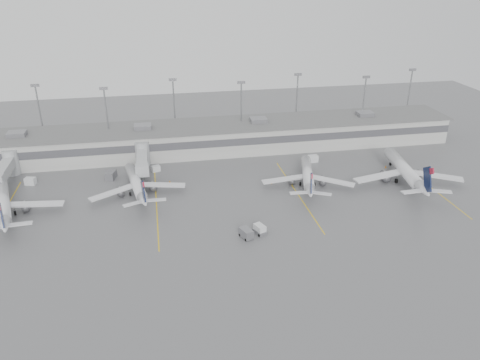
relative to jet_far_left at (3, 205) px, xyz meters
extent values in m
plane|color=#58575A|center=(51.59, -25.33, -2.92)|extent=(260.00, 260.00, 0.00)
cube|color=#A7A7A2|center=(51.59, 32.67, 1.08)|extent=(150.00, 16.00, 8.00)
cube|color=#47474C|center=(51.59, 24.62, 2.08)|extent=(150.00, 0.15, 2.20)
cube|color=#606060|center=(51.59, 32.67, 5.13)|extent=(152.00, 17.00, 0.30)
cube|color=slate|center=(-3.41, 32.67, 5.88)|extent=(5.00, 4.00, 1.30)
cube|color=slate|center=(101.59, 32.67, 5.88)|extent=(5.00, 4.00, 1.30)
cylinder|color=gray|center=(1.59, 42.17, 7.08)|extent=(0.44, 0.44, 20.00)
cube|color=slate|center=(1.59, 42.17, 17.28)|extent=(2.40, 0.50, 0.80)
cylinder|color=gray|center=(21.59, 34.67, 7.08)|extent=(0.44, 0.44, 20.00)
cube|color=slate|center=(21.59, 34.67, 17.28)|extent=(2.40, 0.50, 0.80)
cylinder|color=gray|center=(41.59, 42.17, 7.08)|extent=(0.44, 0.44, 20.00)
cube|color=slate|center=(41.59, 42.17, 17.28)|extent=(2.40, 0.50, 0.80)
cylinder|color=gray|center=(61.59, 34.67, 7.08)|extent=(0.44, 0.44, 20.00)
cube|color=slate|center=(61.59, 34.67, 17.28)|extent=(2.40, 0.50, 0.80)
cylinder|color=gray|center=(81.59, 42.17, 7.08)|extent=(0.44, 0.44, 20.00)
cube|color=slate|center=(81.59, 42.17, 17.28)|extent=(2.40, 0.50, 0.80)
cylinder|color=gray|center=(101.59, 34.67, 7.08)|extent=(0.44, 0.44, 20.00)
cube|color=slate|center=(101.59, 34.67, 17.28)|extent=(2.40, 0.50, 0.80)
cylinder|color=gray|center=(121.59, 42.17, 7.08)|extent=(0.44, 0.44, 20.00)
cube|color=slate|center=(121.59, 42.17, 17.28)|extent=(2.40, 0.50, 0.80)
cylinder|color=#9D9FA2|center=(-3.91, 24.67, 0.58)|extent=(4.00, 4.00, 7.00)
cube|color=#9D9FA2|center=(-3.91, 18.17, 1.38)|extent=(2.80, 13.00, 2.60)
cube|color=black|center=(-3.91, 10.67, -2.57)|extent=(2.20, 1.20, 0.70)
cylinder|color=#9D9FA2|center=(31.09, 24.67, 0.58)|extent=(4.00, 4.00, 7.00)
cube|color=#9D9FA2|center=(31.09, 18.17, 1.38)|extent=(2.80, 13.00, 2.60)
cube|color=#9D9FA2|center=(31.09, 10.67, 1.38)|extent=(3.40, 2.40, 3.00)
cylinder|color=gray|center=(31.09, 10.67, -1.52)|extent=(0.70, 0.70, 2.80)
cube|color=black|center=(31.09, 10.67, -2.57)|extent=(2.20, 1.20, 0.70)
cube|color=yellow|center=(-0.91, -1.33, -2.91)|extent=(0.25, 40.00, 0.01)
cube|color=yellow|center=(34.09, -1.33, -2.91)|extent=(0.25, 40.00, 0.01)
cube|color=yellow|center=(69.09, -1.33, -2.91)|extent=(0.25, 40.00, 0.01)
cube|color=yellow|center=(104.09, -1.33, -2.91)|extent=(0.25, 40.00, 0.01)
cylinder|color=silver|center=(-0.38, 1.35, -0.06)|extent=(8.46, 20.97, 2.86)
cone|color=silver|center=(-3.60, 12.73, -0.06)|extent=(3.48, 3.35, 2.86)
cone|color=silver|center=(3.07, -10.86, 0.32)|extent=(4.05, 5.37, 2.86)
cube|color=silver|center=(6.77, 0.60, -0.82)|extent=(12.49, 2.96, 0.33)
cube|color=#081133|center=(3.20, -11.32, 3.09)|extent=(1.74, 5.25, 6.24)
cylinder|color=black|center=(-2.72, 9.61, -2.49)|extent=(0.55, 0.92, 0.86)
cylinder|color=black|center=(2.07, 0.06, -2.39)|extent=(0.70, 1.13, 1.05)
cylinder|color=silver|center=(29.35, 7.29, -0.27)|extent=(5.99, 19.58, 2.65)
cone|color=silver|center=(27.44, 18.06, -0.27)|extent=(3.04, 2.90, 2.65)
cone|color=silver|center=(31.39, -4.27, 0.08)|extent=(3.38, 4.81, 2.65)
cube|color=silver|center=(23.69, 3.78, -0.98)|extent=(11.20, 7.42, 0.31)
cube|color=silver|center=(35.86, 5.93, -0.98)|extent=(11.68, 3.86, 0.31)
cube|color=#081133|center=(31.47, -4.71, 2.64)|extent=(1.13, 4.94, 5.77)
cube|color=maroon|center=(31.67, -5.84, 4.94)|extent=(0.57, 1.80, 1.68)
cylinder|color=black|center=(27.96, 15.11, -2.52)|extent=(0.44, 0.84, 0.79)
cylinder|color=black|center=(27.83, 5.23, -2.43)|extent=(0.56, 1.03, 0.97)
cylinder|color=black|center=(31.48, 5.87, -2.43)|extent=(0.56, 1.03, 0.97)
cylinder|color=silver|center=(73.47, 4.29, -0.27)|extent=(7.64, 19.47, 2.65)
cone|color=silver|center=(76.33, 14.88, -0.27)|extent=(3.21, 3.08, 2.65)
cone|color=silver|center=(70.40, -7.06, 0.09)|extent=(3.71, 4.96, 2.65)
cube|color=silver|center=(66.85, 3.52, -0.97)|extent=(11.60, 2.87, 0.31)
cube|color=silver|center=(78.80, 0.28, -0.97)|extent=(10.88, 8.21, 0.31)
cube|color=#081133|center=(70.28, -7.49, 2.65)|extent=(1.56, 4.88, 5.78)
cube|color=maroon|center=(69.98, -8.60, 4.95)|extent=(0.72, 1.80, 1.68)
cylinder|color=black|center=(75.54, 11.97, -2.52)|extent=(0.51, 0.85, 0.80)
cylinder|color=black|center=(71.21, 3.07, -2.43)|extent=(0.64, 1.04, 0.97)
cylinder|color=black|center=(74.80, 2.10, -2.43)|extent=(0.64, 1.04, 0.97)
cylinder|color=silver|center=(99.13, 1.69, 0.26)|extent=(6.75, 23.53, 3.18)
cone|color=silver|center=(101.16, 14.67, 0.26)|extent=(3.60, 3.42, 3.18)
cone|color=silver|center=(96.95, -12.24, 0.68)|extent=(3.96, 5.73, 3.18)
cube|color=silver|center=(91.34, -0.10, -0.59)|extent=(14.04, 4.90, 0.37)
cube|color=silver|center=(106.00, -2.39, -0.59)|extent=(13.53, 8.69, 0.37)
cube|color=#081133|center=(96.86, -12.76, 3.76)|extent=(1.24, 5.95, 6.93)
cube|color=maroon|center=(96.65, -14.12, 6.51)|extent=(0.65, 2.17, 2.01)
cylinder|color=black|center=(100.60, 11.11, -2.44)|extent=(0.51, 1.00, 0.95)
cylinder|color=black|center=(96.60, -0.06, -2.34)|extent=(0.65, 1.23, 1.17)
cylinder|color=black|center=(101.00, -0.75, -2.34)|extent=(0.65, 1.23, 1.17)
cube|color=silver|center=(55.52, -18.17, -1.92)|extent=(2.54, 3.09, 2.00)
cube|color=slate|center=(55.52, -18.17, -2.53)|extent=(2.91, 3.59, 0.78)
cylinder|color=black|center=(54.28, -17.47, -2.61)|extent=(0.46, 0.67, 0.62)
cylinder|color=black|center=(55.93, -16.80, -2.61)|extent=(0.46, 0.67, 0.62)
cylinder|color=black|center=(55.11, -19.53, -2.61)|extent=(0.46, 0.67, 0.62)
cylinder|color=black|center=(56.76, -18.86, -2.61)|extent=(0.46, 0.67, 0.62)
cube|color=slate|center=(52.32, -19.37, -1.83)|extent=(2.90, 3.66, 1.95)
cylinder|color=black|center=(51.14, -18.60, -2.60)|extent=(0.47, 0.69, 0.64)
cylinder|color=black|center=(53.49, -20.13, -2.60)|extent=(0.47, 0.69, 0.64)
cube|color=silver|center=(2.07, 16.73, -1.98)|extent=(2.98, 2.33, 1.87)
cube|color=silver|center=(34.50, 19.30, -2.12)|extent=(2.63, 2.15, 1.60)
cube|color=silver|center=(79.64, 17.82, -1.95)|extent=(2.85, 1.98, 1.95)
cube|color=slate|center=(22.55, 16.54, -1.82)|extent=(3.05, 3.97, 2.19)
cone|color=orange|center=(37.89, 10.79, -2.52)|extent=(0.50, 0.50, 0.80)
cone|color=orange|center=(64.14, 5.49, -2.57)|extent=(0.44, 0.44, 0.71)
cone|color=orange|center=(98.53, 9.79, -2.57)|extent=(0.44, 0.44, 0.71)
camera|label=1|loc=(35.42, -101.99, 49.60)|focal=35.00mm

